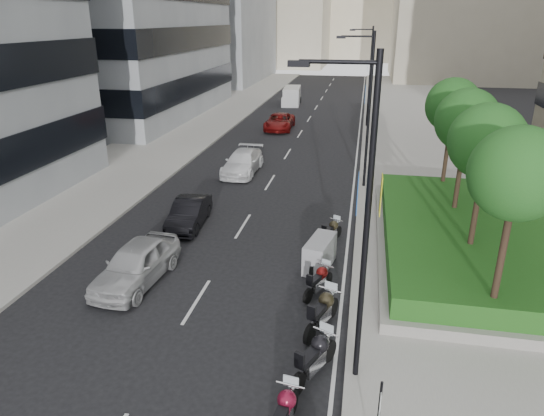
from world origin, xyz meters
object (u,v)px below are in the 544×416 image
(motorcycle_4, at_px, (319,281))
(motorcycle_5, at_px, (320,254))
(lamp_post_2, at_px, (368,72))
(car_d, at_px, (279,122))
(lamp_post_0, at_px, (361,214))
(lamp_post_1, at_px, (367,104))
(motorcycle_1, at_px, (284,415))
(motorcycle_6, at_px, (331,232))
(motorcycle_2, at_px, (315,357))
(motorcycle_3, at_px, (323,312))
(car_b, at_px, (189,213))
(car_c, at_px, (243,162))
(car_a, at_px, (136,264))
(delivery_van, at_px, (292,97))

(motorcycle_4, height_order, motorcycle_5, motorcycle_5)
(lamp_post_2, distance_m, car_d, 9.25)
(motorcycle_4, bearing_deg, lamp_post_0, -138.93)
(lamp_post_1, height_order, motorcycle_4, lamp_post_1)
(motorcycle_1, bearing_deg, motorcycle_6, 7.49)
(lamp_post_0, bearing_deg, motorcycle_6, 97.77)
(motorcycle_2, xyz_separation_m, motorcycle_5, (-0.50, 6.54, -0.01))
(motorcycle_1, distance_m, motorcycle_3, 4.61)
(motorcycle_4, xyz_separation_m, car_b, (-6.93, 5.18, 0.13))
(motorcycle_4, relative_size, car_c, 0.38)
(motorcycle_3, distance_m, car_a, 7.55)
(lamp_post_2, xyz_separation_m, delivery_van, (-8.72, 11.28, -4.12))
(motorcycle_1, bearing_deg, delivery_van, 17.44)
(motorcycle_5, relative_size, motorcycle_6, 1.22)
(lamp_post_2, relative_size, motorcycle_6, 4.92)
(lamp_post_1, bearing_deg, motorcycle_3, -93.87)
(lamp_post_1, xyz_separation_m, lamp_post_2, (0.00, 18.00, 0.00))
(motorcycle_2, bearing_deg, motorcycle_4, 29.01)
(motorcycle_4, xyz_separation_m, motorcycle_5, (-0.17, 2.04, 0.09))
(motorcycle_5, relative_size, car_c, 0.44)
(motorcycle_2, relative_size, car_a, 0.48)
(motorcycle_5, xyz_separation_m, car_a, (-6.85, -2.49, 0.16))
(lamp_post_0, xyz_separation_m, motorcycle_4, (-1.33, 4.36, -4.52))
(motorcycle_5, distance_m, car_b, 7.45)
(motorcycle_1, bearing_deg, car_a, 56.35)
(lamp_post_0, xyz_separation_m, car_a, (-8.35, 3.91, -4.27))
(car_a, xyz_separation_m, delivery_van, (-0.37, 42.37, 0.15))
(lamp_post_0, relative_size, motorcycle_2, 3.97)
(lamp_post_0, bearing_deg, delivery_van, 100.67)
(motorcycle_2, bearing_deg, motorcycle_5, 29.19)
(car_a, bearing_deg, car_d, 93.61)
(motorcycle_1, bearing_deg, car_c, 25.67)
(motorcycle_3, bearing_deg, lamp_post_2, 18.17)
(motorcycle_2, relative_size, motorcycle_5, 1.02)
(lamp_post_2, bearing_deg, lamp_post_1, -90.00)
(motorcycle_4, distance_m, car_b, 8.65)
(motorcycle_5, bearing_deg, lamp_post_2, 8.69)
(lamp_post_0, height_order, motorcycle_1, lamp_post_0)
(lamp_post_1, relative_size, motorcycle_4, 4.72)
(motorcycle_2, distance_m, motorcycle_4, 4.51)
(motorcycle_6, xyz_separation_m, car_d, (-6.53, 23.46, 0.20))
(car_a, bearing_deg, motorcycle_4, 8.50)
(lamp_post_1, distance_m, car_c, 9.08)
(motorcycle_3, bearing_deg, lamp_post_1, 16.05)
(motorcycle_6, distance_m, car_b, 7.06)
(motorcycle_4, bearing_deg, delivery_van, 34.12)
(lamp_post_1, relative_size, car_a, 1.92)
(lamp_post_0, height_order, motorcycle_5, lamp_post_0)
(lamp_post_1, relative_size, motorcycle_1, 4.02)
(lamp_post_1, distance_m, motorcycle_2, 17.72)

